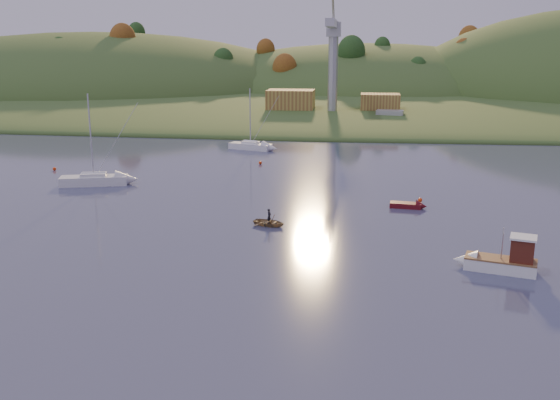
# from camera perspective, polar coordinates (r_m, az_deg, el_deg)

# --- Properties ---
(far_shore) EXTENTS (620.00, 220.00, 1.50)m
(far_shore) POSITION_cam_1_polar(r_m,az_deg,el_deg) (255.88, 5.55, 10.07)
(far_shore) COLOR #335220
(far_shore) RESTS_ON ground
(shore_slope) EXTENTS (640.00, 150.00, 7.00)m
(shore_slope) POSITION_cam_1_polar(r_m,az_deg,el_deg) (191.15, 4.83, 8.72)
(shore_slope) COLOR #335220
(shore_slope) RESTS_ON ground
(hill_left) EXTENTS (170.00, 140.00, 44.00)m
(hill_left) POSITION_cam_1_polar(r_m,az_deg,el_deg) (246.49, -16.43, 9.42)
(hill_left) COLOR #335220
(hill_left) RESTS_ON ground
(hill_center) EXTENTS (140.00, 120.00, 36.00)m
(hill_center) POSITION_cam_1_polar(r_m,az_deg,el_deg) (235.79, 7.83, 9.66)
(hill_center) COLOR #335220
(hill_center) RESTS_ON ground
(hillside_trees) EXTENTS (280.00, 50.00, 32.00)m
(hillside_trees) POSITION_cam_1_polar(r_m,az_deg,el_deg) (211.05, 5.10, 9.23)
(hillside_trees) COLOR #1A4A1B
(hillside_trees) RESTS_ON ground
(wharf) EXTENTS (42.00, 16.00, 2.40)m
(wharf) POSITION_cam_1_polar(r_m,az_deg,el_deg) (148.10, 5.98, 7.60)
(wharf) COLOR slate
(wharf) RESTS_ON ground
(shed_west) EXTENTS (11.00, 8.00, 4.80)m
(shed_west) POSITION_cam_1_polar(r_m,az_deg,el_deg) (149.63, 0.98, 9.13)
(shed_west) COLOR brown
(shed_west) RESTS_ON wharf
(shed_east) EXTENTS (9.00, 7.00, 4.00)m
(shed_east) POSITION_cam_1_polar(r_m,az_deg,el_deg) (149.77, 9.13, 8.80)
(shed_east) COLOR brown
(shed_east) RESTS_ON wharf
(dock_crane) EXTENTS (3.20, 28.00, 20.30)m
(dock_crane) POSITION_cam_1_polar(r_m,az_deg,el_deg) (143.66, 4.87, 13.81)
(dock_crane) COLOR #B7B7BC
(dock_crane) RESTS_ON wharf
(fishing_boat) EXTENTS (6.78, 3.67, 4.13)m
(fishing_boat) POSITION_cam_1_polar(r_m,az_deg,el_deg) (53.45, 19.08, -5.17)
(fishing_boat) COLOR white
(fishing_boat) RESTS_ON ground
(sailboat_near) EXTENTS (8.84, 4.75, 11.75)m
(sailboat_near) POSITION_cam_1_polar(r_m,az_deg,el_deg) (84.37, -16.65, 1.84)
(sailboat_near) COLOR white
(sailboat_near) RESTS_ON ground
(sailboat_far) EXTENTS (7.87, 4.50, 10.47)m
(sailboat_far) POSITION_cam_1_polar(r_m,az_deg,el_deg) (108.44, -2.72, 5.01)
(sailboat_far) COLOR white
(sailboat_far) RESTS_ON ground
(canoe) EXTENTS (3.89, 3.29, 0.69)m
(canoe) POSITION_cam_1_polar(r_m,az_deg,el_deg) (62.81, -0.99, -2.07)
(canoe) COLOR olive
(canoe) RESTS_ON ground
(paddler) EXTENTS (0.52, 0.64, 1.51)m
(paddler) POSITION_cam_1_polar(r_m,az_deg,el_deg) (62.69, -0.99, -1.71)
(paddler) COLOR black
(paddler) RESTS_ON ground
(red_tender) EXTENTS (4.18, 1.87, 1.38)m
(red_tender) POSITION_cam_1_polar(r_m,az_deg,el_deg) (71.05, 12.04, -0.51)
(red_tender) COLOR #5A0C14
(red_tender) RESTS_ON ground
(work_vessel) EXTENTS (14.32, 6.97, 3.53)m
(work_vessel) POSITION_cam_1_polar(r_m,az_deg,el_deg) (141.38, 9.99, 7.18)
(work_vessel) COLOR slate
(work_vessel) RESTS_ON ground
(buoy_1) EXTENTS (0.50, 0.50, 0.50)m
(buoy_1) POSITION_cam_1_polar(r_m,az_deg,el_deg) (73.93, 12.69, -0.00)
(buoy_1) COLOR #F03C0C
(buoy_1) RESTS_ON ground
(buoy_2) EXTENTS (0.50, 0.50, 0.50)m
(buoy_2) POSITION_cam_1_polar(r_m,az_deg,el_deg) (95.86, -19.93, 2.69)
(buoy_2) COLOR #F03C0C
(buoy_2) RESTS_ON ground
(buoy_3) EXTENTS (0.50, 0.50, 0.50)m
(buoy_3) POSITION_cam_1_polar(r_m,az_deg,el_deg) (94.85, -1.81, 3.43)
(buoy_3) COLOR #F03C0C
(buoy_3) RESTS_ON ground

